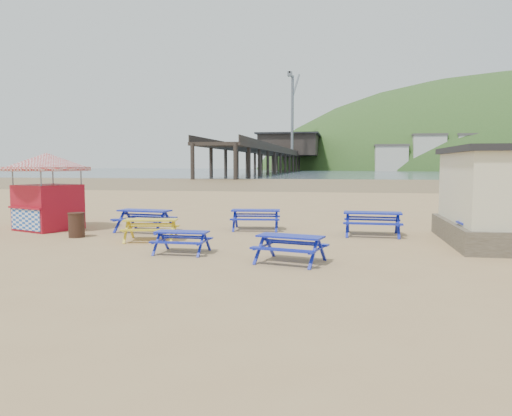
% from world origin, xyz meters
% --- Properties ---
extents(ground, '(400.00, 400.00, 0.00)m').
position_xyz_m(ground, '(0.00, 0.00, 0.00)').
color(ground, tan).
rests_on(ground, ground).
extents(wet_sand, '(400.00, 400.00, 0.00)m').
position_xyz_m(wet_sand, '(0.00, 55.00, 0.00)').
color(wet_sand, olive).
rests_on(wet_sand, ground).
extents(sea, '(400.00, 400.00, 0.00)m').
position_xyz_m(sea, '(0.00, 170.00, 0.01)').
color(sea, '#495B68').
rests_on(sea, ground).
extents(picnic_table_blue_a, '(2.20, 1.87, 0.84)m').
position_xyz_m(picnic_table_blue_a, '(-4.07, 1.79, 0.42)').
color(picnic_table_blue_a, '#061296').
rests_on(picnic_table_blue_a, ground).
extents(picnic_table_blue_b, '(2.06, 1.73, 0.80)m').
position_xyz_m(picnic_table_blue_b, '(0.05, 3.05, 0.40)').
color(picnic_table_blue_b, '#061296').
rests_on(picnic_table_blue_b, ground).
extents(picnic_table_blue_c, '(2.10, 1.71, 0.86)m').
position_xyz_m(picnic_table_blue_c, '(4.49, 2.20, 0.43)').
color(picnic_table_blue_c, '#061296').
rests_on(picnic_table_blue_c, ground).
extents(picnic_table_blue_d, '(1.56, 1.27, 0.64)m').
position_xyz_m(picnic_table_blue_d, '(-1.17, -2.45, 0.32)').
color(picnic_table_blue_d, '#061296').
rests_on(picnic_table_blue_d, ground).
extents(picnic_table_blue_e, '(2.02, 1.78, 0.72)m').
position_xyz_m(picnic_table_blue_e, '(2.09, -3.31, 0.36)').
color(picnic_table_blue_e, '#061296').
rests_on(picnic_table_blue_e, ground).
extents(picnic_table_blue_f, '(2.01, 1.65, 0.81)m').
position_xyz_m(picnic_table_blue_f, '(7.92, -0.11, 0.41)').
color(picnic_table_blue_f, '#061296').
rests_on(picnic_table_blue_f, ground).
extents(picnic_table_yellow, '(1.99, 1.72, 0.74)m').
position_xyz_m(picnic_table_yellow, '(-2.95, -0.37, 0.37)').
color(picnic_table_yellow, gold).
rests_on(picnic_table_yellow, ground).
extents(ice_cream_kiosk, '(4.41, 4.41, 3.03)m').
position_xyz_m(ice_cream_kiosk, '(-8.03, 1.66, 1.91)').
color(ice_cream_kiosk, maroon).
rests_on(ice_cream_kiosk, ground).
extents(litter_bin, '(0.60, 0.60, 0.88)m').
position_xyz_m(litter_bin, '(-5.85, -0.06, 0.45)').
color(litter_bin, '#3E271B').
rests_on(litter_bin, ground).
extents(pier, '(24.00, 220.00, 39.29)m').
position_xyz_m(pier, '(-17.99, 178.23, 5.46)').
color(pier, black).
rests_on(pier, ground).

